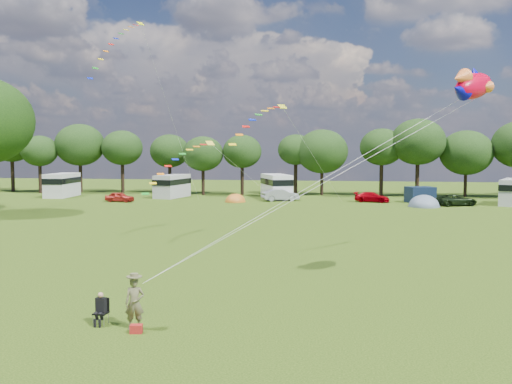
# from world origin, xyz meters

# --- Properties ---
(ground_plane) EXTENTS (180.00, 180.00, 0.00)m
(ground_plane) POSITION_xyz_m (0.00, 0.00, 0.00)
(ground_plane) COLOR black
(ground_plane) RESTS_ON ground
(tree_line) EXTENTS (102.98, 10.98, 10.27)m
(tree_line) POSITION_xyz_m (5.30, 54.99, 6.35)
(tree_line) COLOR black
(tree_line) RESTS_ON ground
(car_a) EXTENTS (3.63, 1.69, 1.18)m
(car_a) POSITION_xyz_m (-21.72, 41.89, 0.59)
(car_a) COLOR #B3241C
(car_a) RESTS_ON ground
(car_b) EXTENTS (4.43, 3.14, 1.47)m
(car_b) POSITION_xyz_m (-2.93, 46.07, 0.73)
(car_b) COLOR gray
(car_b) RESTS_ON ground
(car_c) EXTENTS (4.22, 2.51, 1.19)m
(car_c) POSITION_xyz_m (8.01, 46.15, 0.59)
(car_c) COLOR #9D0009
(car_c) RESTS_ON ground
(car_d) EXTENTS (5.06, 3.58, 1.26)m
(car_d) POSITION_xyz_m (17.09, 43.25, 0.63)
(car_d) COLOR black
(car_d) RESTS_ON ground
(campervan_a) EXTENTS (3.16, 6.47, 3.08)m
(campervan_a) POSITION_xyz_m (-32.00, 47.55, 1.65)
(campervan_a) COLOR silver
(campervan_a) RESTS_ON ground
(campervan_b) EXTENTS (3.58, 6.35, 2.94)m
(campervan_b) POSITION_xyz_m (-17.38, 48.80, 1.58)
(campervan_b) COLOR #B3B3B5
(campervan_b) RESTS_ON ground
(campervan_c) EXTENTS (4.83, 6.79, 3.06)m
(campervan_c) POSITION_xyz_m (-3.79, 49.39, 1.64)
(campervan_c) COLOR white
(campervan_c) RESTS_ON ground
(tent_orange) EXTENTS (2.51, 2.75, 1.96)m
(tent_orange) POSITION_xyz_m (-8.07, 43.83, 0.02)
(tent_orange) COLOR #C1691D
(tent_orange) RESTS_ON ground
(tent_greyblue) EXTENTS (3.47, 3.80, 2.58)m
(tent_greyblue) POSITION_xyz_m (13.38, 41.53, 0.02)
(tent_greyblue) COLOR slate
(tent_greyblue) RESTS_ON ground
(awning_navy) EXTENTS (3.59, 3.25, 1.85)m
(awning_navy) POSITION_xyz_m (13.60, 46.60, 0.93)
(awning_navy) COLOR #101D34
(awning_navy) RESTS_ON ground
(kite_flyer) EXTENTS (0.76, 0.58, 1.85)m
(kite_flyer) POSITION_xyz_m (-2.51, -3.68, 0.93)
(kite_flyer) COLOR brown
(kite_flyer) RESTS_ON ground
(camp_chair) EXTENTS (0.50, 0.50, 1.19)m
(camp_chair) POSITION_xyz_m (-3.90, -3.35, 0.71)
(camp_chair) COLOR #99999E
(camp_chair) RESTS_ON ground
(kite_bag) EXTENTS (0.46, 0.35, 0.30)m
(kite_bag) POSITION_xyz_m (-2.31, -4.10, 0.15)
(kite_bag) COLOR #AB1F1B
(kite_bag) RESTS_ON ground
(fish_kite) EXTENTS (2.66, 3.02, 1.71)m
(fish_kite) POSITION_xyz_m (10.13, 3.65, 9.09)
(fish_kite) COLOR red
(fish_kite) RESTS_ON ground
(streamer_kite_a) EXTENTS (3.29, 5.61, 5.76)m
(streamer_kite_a) POSITION_xyz_m (-15.00, 26.23, 15.92)
(streamer_kite_a) COLOR #EAF30B
(streamer_kite_a) RESTS_ON ground
(streamer_kite_b) EXTENTS (4.27, 4.64, 3.79)m
(streamer_kite_b) POSITION_xyz_m (-6.74, 17.52, 5.67)
(streamer_kite_b) COLOR yellow
(streamer_kite_b) RESTS_ON ground
(streamer_kite_c) EXTENTS (3.10, 4.84, 2.77)m
(streamer_kite_c) POSITION_xyz_m (-0.43, 13.67, 8.39)
(streamer_kite_c) COLOR yellow
(streamer_kite_c) RESTS_ON ground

